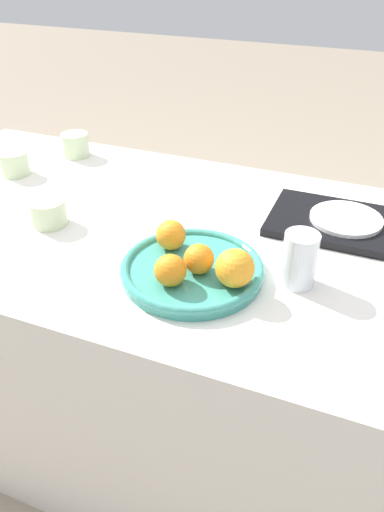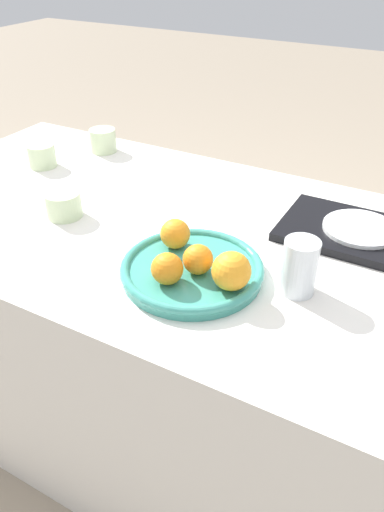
# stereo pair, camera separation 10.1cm
# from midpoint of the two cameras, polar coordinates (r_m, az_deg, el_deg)

# --- Properties ---
(ground_plane) EXTENTS (12.00, 12.00, 0.00)m
(ground_plane) POSITION_cam_midpoint_polar(r_m,az_deg,el_deg) (1.70, -5.84, -17.34)
(ground_plane) COLOR gray
(table) EXTENTS (1.53, 0.83, 0.71)m
(table) POSITION_cam_midpoint_polar(r_m,az_deg,el_deg) (1.44, -6.64, -8.46)
(table) COLOR silver
(table) RESTS_ON ground_plane
(fruit_platter) EXTENTS (0.30, 0.30, 0.03)m
(fruit_platter) POSITION_cam_midpoint_polar(r_m,az_deg,el_deg) (1.03, -2.81, -1.67)
(fruit_platter) COLOR teal
(fruit_platter) RESTS_ON table
(orange_0) EXTENTS (0.06, 0.06, 0.06)m
(orange_0) POSITION_cam_midpoint_polar(r_m,az_deg,el_deg) (0.96, -5.49, -1.74)
(orange_0) COLOR orange
(orange_0) RESTS_ON fruit_platter
(orange_1) EXTENTS (0.06, 0.06, 0.06)m
(orange_1) POSITION_cam_midpoint_polar(r_m,az_deg,el_deg) (0.99, -2.11, -0.44)
(orange_1) COLOR orange
(orange_1) RESTS_ON fruit_platter
(orange_2) EXTENTS (0.08, 0.08, 0.08)m
(orange_2) POSITION_cam_midpoint_polar(r_m,az_deg,el_deg) (0.95, 1.93, -1.51)
(orange_2) COLOR orange
(orange_2) RESTS_ON fruit_platter
(orange_3) EXTENTS (0.07, 0.07, 0.07)m
(orange_3) POSITION_cam_midpoint_polar(r_m,az_deg,el_deg) (1.07, -5.14, 2.33)
(orange_3) COLOR orange
(orange_3) RESTS_ON fruit_platter
(water_glass) EXTENTS (0.07, 0.07, 0.12)m
(water_glass) POSITION_cam_midpoint_polar(r_m,az_deg,el_deg) (0.99, 9.38, -0.50)
(water_glass) COLOR silver
(water_glass) RESTS_ON table
(serving_tray) EXTENTS (0.36, 0.23, 0.02)m
(serving_tray) POSITION_cam_midpoint_polar(r_m,az_deg,el_deg) (1.24, 14.89, 3.48)
(serving_tray) COLOR black
(serving_tray) RESTS_ON table
(side_plate) EXTENTS (0.17, 0.17, 0.01)m
(side_plate) POSITION_cam_midpoint_polar(r_m,az_deg,el_deg) (1.23, 14.99, 4.08)
(side_plate) COLOR white
(side_plate) RESTS_ON serving_tray
(cup_0) EXTENTS (0.09, 0.09, 0.06)m
(cup_0) POSITION_cam_midpoint_polar(r_m,az_deg,el_deg) (1.26, -18.34, 4.70)
(cup_0) COLOR beige
(cup_0) RESTS_ON table
(cup_1) EXTENTS (0.08, 0.08, 0.07)m
(cup_1) POSITION_cam_midpoint_polar(r_m,az_deg,el_deg) (1.64, -14.94, 12.13)
(cup_1) COLOR beige
(cup_1) RESTS_ON table
(cup_2) EXTENTS (0.08, 0.08, 0.07)m
(cup_2) POSITION_cam_midpoint_polar(r_m,az_deg,el_deg) (1.57, -21.41, 9.79)
(cup_2) COLOR beige
(cup_2) RESTS_ON table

